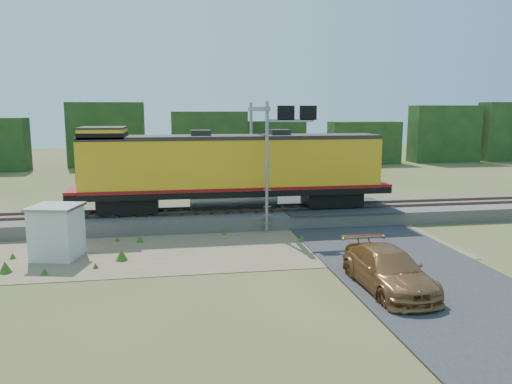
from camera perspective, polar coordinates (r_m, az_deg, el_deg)
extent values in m
plane|color=#475123|center=(25.01, -2.03, -6.64)|extent=(140.00, 140.00, 0.00)
cube|color=slate|center=(30.69, -3.52, -2.85)|extent=(70.00, 5.00, 0.80)
cube|color=brown|center=(29.89, -3.38, -2.24)|extent=(70.00, 0.10, 0.16)
cube|color=brown|center=(31.30, -3.67, -1.72)|extent=(70.00, 0.10, 0.16)
cube|color=#8C7754|center=(25.31, -6.70, -6.46)|extent=(26.00, 8.00, 0.03)
cube|color=#38383A|center=(32.09, 9.01, -1.63)|extent=(7.00, 5.20, 0.06)
cube|color=#38383A|center=(47.44, 2.85, 1.08)|extent=(7.00, 24.00, 0.08)
cube|color=#183714|center=(62.02, -6.71, 5.97)|extent=(36.00, 3.00, 6.50)
cube|color=#183714|center=(75.49, 25.40, 5.55)|extent=(50.00, 3.00, 6.00)
cube|color=black|center=(30.45, -14.37, -1.32)|extent=(3.47, 2.21, 0.87)
cube|color=black|center=(31.91, 8.62, -0.65)|extent=(3.47, 2.21, 0.87)
cube|color=black|center=(30.45, -2.61, 0.12)|extent=(19.25, 2.89, 0.35)
cylinder|color=gray|center=(30.53, -2.60, -0.73)|extent=(5.29, 1.16, 1.16)
cube|color=gold|center=(30.22, -2.63, 3.24)|extent=(17.81, 2.79, 2.98)
cube|color=maroon|center=(30.40, -2.61, 0.66)|extent=(19.25, 2.94, 0.17)
cube|color=#28231E|center=(30.09, -2.66, 6.28)|extent=(17.81, 2.84, 0.23)
cube|color=gold|center=(30.11, -17.08, 6.31)|extent=(2.50, 2.79, 0.67)
cube|color=#28231E|center=(30.10, -17.11, 7.02)|extent=(2.50, 2.84, 0.12)
cube|color=black|center=(30.12, -17.07, 6.21)|extent=(2.55, 2.84, 0.34)
cube|color=maroon|center=(30.51, -19.57, 2.12)|extent=(0.10, 1.93, 1.16)
cube|color=#28231E|center=(29.91, -6.35, 6.64)|extent=(1.16, 0.96, 0.43)
cube|color=#28231E|center=(30.57, 2.76, 6.75)|extent=(1.16, 0.96, 0.43)
cube|color=silver|center=(25.18, -21.79, -4.37)|extent=(2.33, 2.33, 2.41)
cube|color=gray|center=(24.93, -21.97, -1.57)|extent=(2.56, 2.56, 0.12)
cylinder|color=gray|center=(27.71, 1.25, 2.72)|extent=(0.19, 0.19, 7.36)
cylinder|color=gray|center=(33.20, -0.57, 3.83)|extent=(0.19, 0.19, 7.36)
cube|color=gray|center=(30.28, 0.27, 9.47)|extent=(0.26, 6.20, 0.26)
cube|color=gray|center=(27.79, 3.85, 8.15)|extent=(2.73, 0.16, 0.16)
cube|color=black|center=(27.74, 3.44, 9.02)|extent=(0.95, 0.16, 0.79)
cube|color=black|center=(28.05, 5.98, 8.99)|extent=(0.95, 0.16, 0.79)
imported|color=#9C673A|center=(20.16, 14.89, -8.59)|extent=(2.33, 5.50, 1.58)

